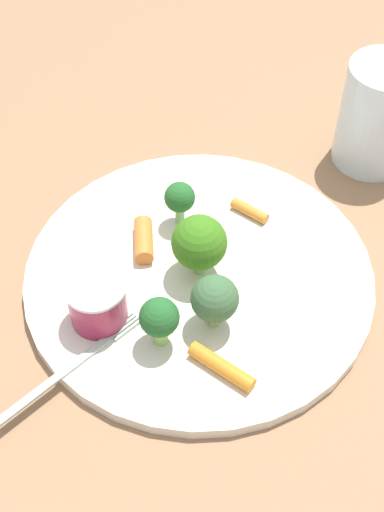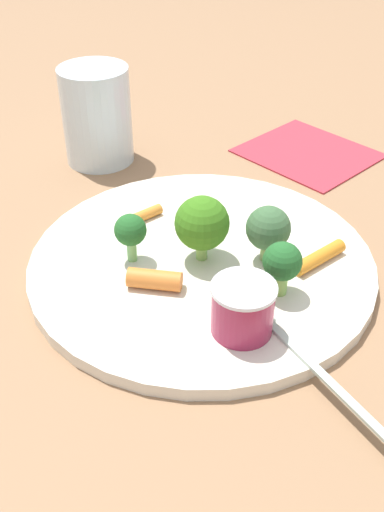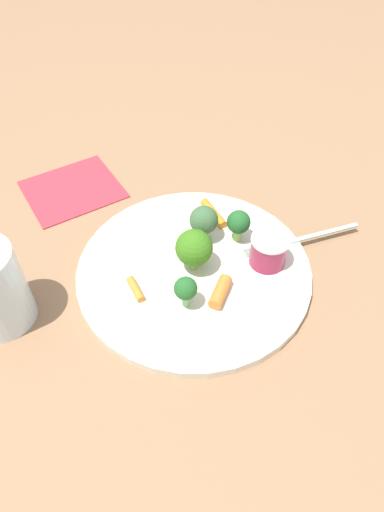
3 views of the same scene
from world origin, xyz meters
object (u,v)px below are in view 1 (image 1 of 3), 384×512
plate (199,275)px  carrot_stick_2 (144,240)px  broccoli_floret_3 (180,198)px  carrot_stick_1 (222,367)px  broccoli_floret_0 (159,319)px  broccoli_floret_2 (200,243)px  fork (56,379)px  carrot_stick_0 (250,211)px  broccoli_floret_1 (215,299)px  sauce_cup (96,300)px  drinking_glass (379,115)px

plate → carrot_stick_2: bearing=-61.4°
broccoli_floret_3 → carrot_stick_1: 0.17m
broccoli_floret_0 → carrot_stick_2: 0.11m
broccoli_floret_2 → fork: size_ratio=0.35×
carrot_stick_0 → plate: bearing=23.4°
broccoli_floret_3 → fork: size_ratio=0.27×
carrot_stick_2 → fork: 0.15m
broccoli_floret_2 → carrot_stick_2: size_ratio=1.35×
broccoli_floret_1 → broccoli_floret_2: (-0.02, -0.05, 0.00)m
carrot_stick_0 → fork: (0.23, 0.07, -0.00)m
broccoli_floret_0 → carrot_stick_0: (-0.14, -0.08, -0.03)m
sauce_cup → broccoli_floret_0: broccoli_floret_0 is taller
carrot_stick_2 → broccoli_floret_1: bearing=94.7°
carrot_stick_2 → fork: size_ratio=0.26×
carrot_stick_0 → carrot_stick_2: (0.10, -0.02, 0.00)m
plate → carrot_stick_2: 0.06m
broccoli_floret_1 → fork: (0.13, -0.02, -0.03)m
broccoli_floret_2 → broccoli_floret_3: (-0.02, -0.06, -0.01)m
carrot_stick_2 → plate: bearing=118.6°
broccoli_floret_0 → fork: (0.09, -0.01, -0.03)m
broccoli_floret_2 → broccoli_floret_3: size_ratio=1.32×
sauce_cup → carrot_stick_0: bearing=-169.9°
carrot_stick_1 → carrot_stick_2: (-0.01, -0.15, 0.00)m
sauce_cup → fork: 0.07m
broccoli_floret_2 → broccoli_floret_3: 0.06m
drinking_glass → carrot_stick_0: bearing=4.6°
sauce_cup → carrot_stick_2: (-0.07, -0.05, -0.01)m
carrot_stick_1 → fork: (0.11, -0.06, -0.00)m
broccoli_floret_0 → carrot_stick_1: size_ratio=0.84×
broccoli_floret_2 → broccoli_floret_1: bearing=70.1°
carrot_stick_0 → fork: carrot_stick_0 is taller
sauce_cup → fork: size_ratio=0.29×
broccoli_floret_0 → carrot_stick_0: size_ratio=1.28×
broccoli_floret_1 → sauce_cup: bearing=-35.6°
carrot_stick_1 → broccoli_floret_1: bearing=-115.1°
broccoli_floret_1 → drinking_glass: size_ratio=0.48×
broccoli_floret_2 → carrot_stick_2: broccoli_floret_2 is taller
plate → carrot_stick_1: carrot_stick_1 is taller
sauce_cup → carrot_stick_0: sauce_cup is taller
broccoli_floret_1 → fork: bearing=-7.8°
fork → carrot_stick_0: bearing=-163.4°
broccoli_floret_3 → carrot_stick_2: (0.04, 0.01, -0.02)m
broccoli_floret_0 → broccoli_floret_1: 0.05m
broccoli_floret_1 → carrot_stick_1: 0.05m
plate → broccoli_floret_3: size_ratio=6.68×
plate → broccoli_floret_3: (-0.02, -0.06, 0.04)m
carrot_stick_0 → broccoli_floret_1: bearing=42.3°
carrot_stick_2 → sauce_cup: bearing=34.7°
broccoli_floret_1 → fork: size_ratio=0.31×
broccoli_floret_2 → drinking_glass: (-0.24, -0.05, 0.01)m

